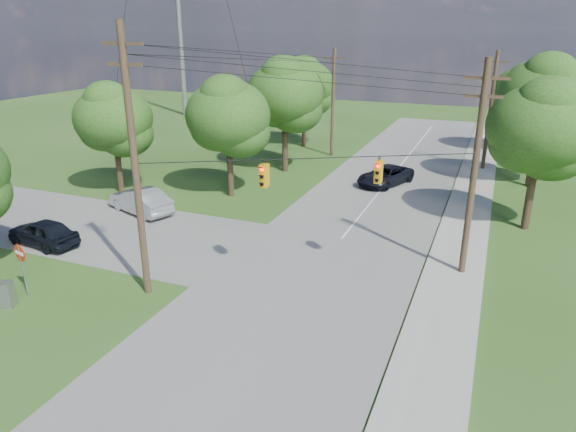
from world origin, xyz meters
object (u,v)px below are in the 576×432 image
at_px(pole_ne, 475,169).
at_px(pole_north_w, 333,102).
at_px(do_not_enter_sign, 21,259).
at_px(pole_north_e, 490,111).
at_px(car_cross_silver, 140,200).
at_px(pole_sw, 135,163).
at_px(control_cabinet, 5,295).
at_px(car_cross_dark, 43,232).
at_px(car_main_north, 385,175).

bearing_deg(pole_ne, pole_north_w, 122.29).
bearing_deg(pole_north_w, do_not_enter_sign, -98.12).
xyz_separation_m(pole_north_e, do_not_enter_sign, (-18.47, -32.00, -3.27)).
bearing_deg(car_cross_silver, pole_sw, 58.32).
relative_size(pole_north_w, control_cabinet, 8.08).
height_order(pole_north_e, control_cabinet, pole_north_e).
bearing_deg(pole_ne, control_cabinet, -148.82).
bearing_deg(car_cross_dark, pole_north_e, 147.65).
bearing_deg(pole_ne, pole_north_e, 90.00).
relative_size(pole_north_e, control_cabinet, 8.08).
relative_size(pole_ne, car_cross_dark, 2.32).
height_order(car_main_north, control_cabinet, car_main_north).
relative_size(pole_north_w, car_cross_silver, 1.93).
relative_size(car_cross_dark, do_not_enter_sign, 1.76).
distance_m(pole_sw, car_main_north, 23.29).
distance_m(car_cross_silver, do_not_enter_sign, 11.56).
xyz_separation_m(pole_north_w, car_cross_silver, (-6.76, -20.70, -4.24)).
bearing_deg(control_cabinet, pole_sw, 17.48).
bearing_deg(do_not_enter_sign, control_cabinet, -74.58).
xyz_separation_m(car_main_north, control_cabinet, (-11.47, -25.21, -0.14)).
bearing_deg(pole_ne, car_cross_dark, -166.64).
height_order(car_cross_silver, control_cabinet, car_cross_silver).
xyz_separation_m(car_cross_dark, control_cabinet, (3.91, -5.84, -0.19)).
xyz_separation_m(pole_ne, car_cross_dark, (-22.32, -5.30, -4.66)).
height_order(car_cross_silver, car_main_north, car_cross_silver).
relative_size(pole_north_w, car_main_north, 1.90).
bearing_deg(control_cabinet, car_cross_dark, 105.46).
bearing_deg(pole_north_e, pole_sw, -114.52).
distance_m(pole_north_w, car_cross_dark, 28.90).
xyz_separation_m(pole_sw, control_cabinet, (-4.91, -3.54, -5.61)).
relative_size(pole_north_e, do_not_enter_sign, 3.89).
relative_size(car_cross_dark, car_cross_silver, 0.87).
distance_m(pole_north_w, car_cross_silver, 22.18).
bearing_deg(car_cross_silver, do_not_enter_sign, 30.49).
xyz_separation_m(car_cross_silver, car_main_north, (13.72, 12.77, -0.12)).
relative_size(pole_ne, pole_north_e, 1.05).
relative_size(pole_ne, pole_north_w, 1.05).
bearing_deg(do_not_enter_sign, pole_north_w, 94.69).
bearing_deg(car_cross_dark, pole_sw, 82.31).
bearing_deg(car_cross_dark, do_not_enter_sign, 46.26).
xyz_separation_m(pole_sw, car_cross_dark, (-8.82, 2.30, -5.42)).
height_order(pole_sw, car_main_north, pole_sw).
bearing_deg(pole_north_e, car_cross_silver, -134.94).
distance_m(car_cross_dark, control_cabinet, 7.03).
bearing_deg(pole_north_e, pole_north_w, 180.00).
distance_m(pole_ne, control_cabinet, 22.06).
bearing_deg(control_cabinet, car_cross_silver, 81.91).
height_order(pole_north_e, pole_north_w, same).
height_order(pole_ne, control_cabinet, pole_ne).
distance_m(pole_sw, car_cross_silver, 12.61).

